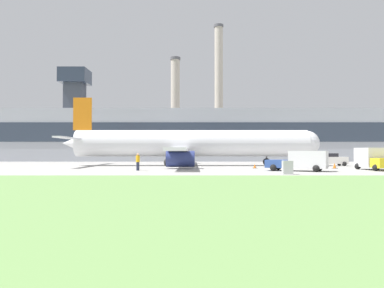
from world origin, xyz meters
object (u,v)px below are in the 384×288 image
object	(u,v)px
fuel_truck	(302,161)
ground_crew_person	(139,162)
baggage_truck	(375,159)
airplane	(189,144)
pushback_tug	(333,160)

from	to	relation	value
fuel_truck	ground_crew_person	size ratio (longest dim) A/B	3.48
baggage_truck	fuel_truck	bearing A→B (deg)	-164.18
airplane	pushback_tug	world-z (taller)	airplane
airplane	fuel_truck	size ratio (longest dim) A/B	5.73
airplane	baggage_truck	size ratio (longest dim) A/B	6.63
pushback_tug	baggage_truck	bearing A→B (deg)	-88.87
baggage_truck	airplane	bearing A→B (deg)	148.93
airplane	baggage_truck	xyz separation A→B (m)	(20.43, -12.31, -1.88)
fuel_truck	ground_crew_person	bearing A→B (deg)	175.80
baggage_truck	fuel_truck	size ratio (longest dim) A/B	0.86
pushback_tug	ground_crew_person	size ratio (longest dim) A/B	2.20
airplane	ground_crew_person	xyz separation A→B (m)	(-5.25, -13.53, -2.13)
airplane	ground_crew_person	distance (m)	14.67
pushback_tug	baggage_truck	size ratio (longest dim) A/B	0.73
baggage_truck	fuel_truck	distance (m)	9.03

